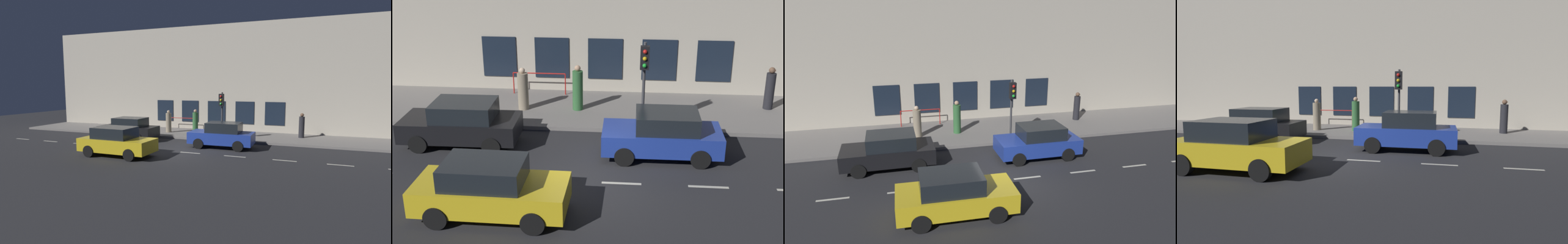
% 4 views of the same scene
% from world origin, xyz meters
% --- Properties ---
extents(ground_plane, '(60.00, 60.00, 0.00)m').
position_xyz_m(ground_plane, '(0.00, 0.00, 0.00)').
color(ground_plane, '#28282B').
extents(sidewalk, '(4.50, 32.00, 0.15)m').
position_xyz_m(sidewalk, '(6.25, 0.00, 0.07)').
color(sidewalk, gray).
rests_on(sidewalk, ground).
extents(building_facade, '(0.65, 32.00, 8.80)m').
position_xyz_m(building_facade, '(8.80, -0.00, 4.39)').
color(building_facade, beige).
rests_on(building_facade, ground).
extents(lane_centre_line, '(0.12, 27.20, 0.01)m').
position_xyz_m(lane_centre_line, '(0.00, -1.00, 0.00)').
color(lane_centre_line, beige).
rests_on(lane_centre_line, ground).
extents(traffic_light, '(0.46, 0.32, 3.23)m').
position_xyz_m(traffic_light, '(4.19, -1.64, 2.50)').
color(traffic_light, '#424244').
rests_on(traffic_light, sidewalk).
extents(parked_car_0, '(1.88, 3.93, 1.58)m').
position_xyz_m(parked_car_0, '(2.08, -2.30, 0.79)').
color(parked_car_0, '#1E389E').
rests_on(parked_car_0, ground).
extents(parked_car_1, '(1.96, 4.10, 1.58)m').
position_xyz_m(parked_car_1, '(2.51, 4.67, 0.79)').
color(parked_car_1, black).
rests_on(parked_car_1, ground).
extents(parked_car_2, '(1.87, 4.12, 1.58)m').
position_xyz_m(parked_car_2, '(-2.10, 2.47, 0.79)').
color(parked_car_2, gold).
rests_on(parked_car_2, ground).
extents(pedestrian_0, '(0.49, 0.49, 1.75)m').
position_xyz_m(pedestrian_0, '(6.79, -6.80, 0.96)').
color(pedestrian_0, '#232328').
rests_on(pedestrian_0, sidewalk).
extents(pedestrian_1, '(0.56, 0.56, 1.86)m').
position_xyz_m(pedestrian_1, '(6.02, 0.96, 1.00)').
color(pedestrian_1, '#336B38').
rests_on(pedestrian_1, sidewalk).
extents(pedestrian_2, '(0.55, 0.55, 1.74)m').
position_xyz_m(pedestrian_2, '(5.88, 3.18, 0.94)').
color(pedestrian_2, gray).
rests_on(pedestrian_2, sidewalk).
extents(red_railing, '(0.05, 2.36, 0.97)m').
position_xyz_m(red_railing, '(7.86, 2.86, 0.89)').
color(red_railing, red).
rests_on(red_railing, sidewalk).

